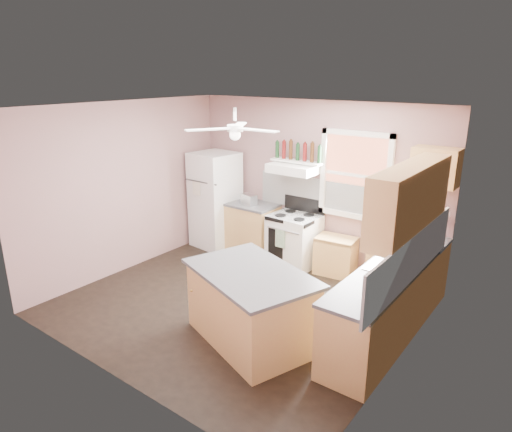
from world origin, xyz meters
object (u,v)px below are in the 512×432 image
Objects in this scene: stove at (294,240)px; cart at (336,256)px; refrigerator at (215,200)px; toaster at (249,199)px; island at (251,308)px.

stove is 1.40× the size of cart.
cart is (2.39, 0.18, -0.56)m from refrigerator.
stove is 0.75m from cart.
refrigerator is 0.74m from toaster.
stove is at bearing 129.55° from island.
island is at bearing -38.70° from toaster.
refrigerator reaches higher than cart.
toaster is 0.45× the size of cart.
refrigerator is at bearing -161.87° from toaster.
stove is 0.58× the size of island.
stove reaches higher than cart.
toaster is at bearing 177.35° from cart.
stove is 2.38m from island.
toaster is 1.80m from cart.
toaster reaches higher than cart.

